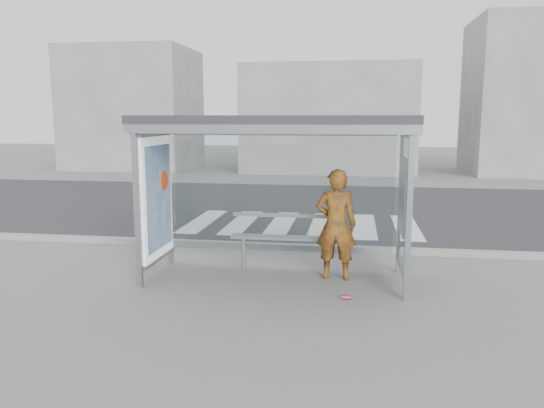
{
  "coord_description": "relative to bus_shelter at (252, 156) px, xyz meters",
  "views": [
    {
      "loc": [
        1.21,
        -8.17,
        2.6
      ],
      "look_at": [
        -0.08,
        0.2,
        1.2
      ],
      "focal_mm": 35.0,
      "sensor_mm": 36.0,
      "label": 1
    }
  ],
  "objects": [
    {
      "name": "ground",
      "position": [
        0.37,
        -0.06,
        -1.98
      ],
      "size": [
        80.0,
        80.0,
        0.0
      ],
      "primitive_type": "plane",
      "color": "slate",
      "rests_on": "ground"
    },
    {
      "name": "road",
      "position": [
        0.37,
        6.94,
        -1.98
      ],
      "size": [
        30.0,
        10.0,
        0.01
      ],
      "primitive_type": "cube",
      "color": "#2C2C2F",
      "rests_on": "ground"
    },
    {
      "name": "curb",
      "position": [
        0.37,
        1.89,
        -1.92
      ],
      "size": [
        30.0,
        0.18,
        0.12
      ],
      "primitive_type": "cube",
      "color": "gray",
      "rests_on": "ground"
    },
    {
      "name": "crosswalk",
      "position": [
        0.37,
        4.44,
        -1.98
      ],
      "size": [
        5.55,
        3.0,
        0.0
      ],
      "color": "silver",
      "rests_on": "ground"
    },
    {
      "name": "bus_shelter",
      "position": [
        0.0,
        0.0,
        0.0
      ],
      "size": [
        4.25,
        1.65,
        2.62
      ],
      "color": "gray",
      "rests_on": "ground"
    },
    {
      "name": "building_left",
      "position": [
        -9.63,
        17.94,
        1.02
      ],
      "size": [
        6.0,
        5.0,
        6.0
      ],
      "primitive_type": "cube",
      "color": "slate",
      "rests_on": "ground"
    },
    {
      "name": "building_center",
      "position": [
        0.37,
        17.94,
        0.52
      ],
      "size": [
        8.0,
        5.0,
        5.0
      ],
      "primitive_type": "cube",
      "color": "slate",
      "rests_on": "ground"
    },
    {
      "name": "building_right",
      "position": [
        9.37,
        17.94,
        1.52
      ],
      "size": [
        5.0,
        5.0,
        7.0
      ],
      "primitive_type": "cube",
      "color": "slate",
      "rests_on": "ground"
    },
    {
      "name": "person",
      "position": [
        1.33,
        0.13,
        -1.09
      ],
      "size": [
        0.66,
        0.44,
        1.79
      ],
      "primitive_type": "imported",
      "rotation": [
        0.0,
        0.0,
        3.12
      ],
      "color": "#C86C12",
      "rests_on": "ground"
    },
    {
      "name": "bench",
      "position": [
        0.47,
        0.5,
        -1.41
      ],
      "size": [
        1.87,
        0.25,
        0.96
      ],
      "color": "gray",
      "rests_on": "ground"
    },
    {
      "name": "soda_can",
      "position": [
        1.53,
        -0.87,
        -1.95
      ],
      "size": [
        0.13,
        0.08,
        0.07
      ],
      "primitive_type": "cylinder",
      "rotation": [
        0.0,
        1.57,
        0.07
      ],
      "color": "#D9407E",
      "rests_on": "ground"
    }
  ]
}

